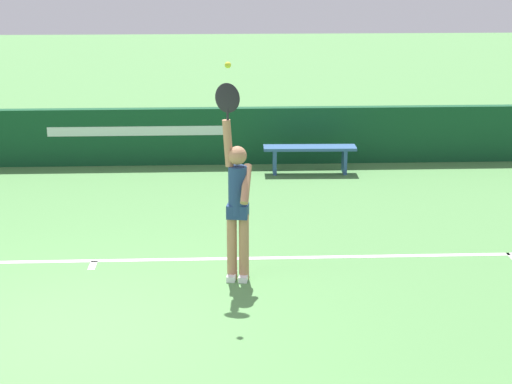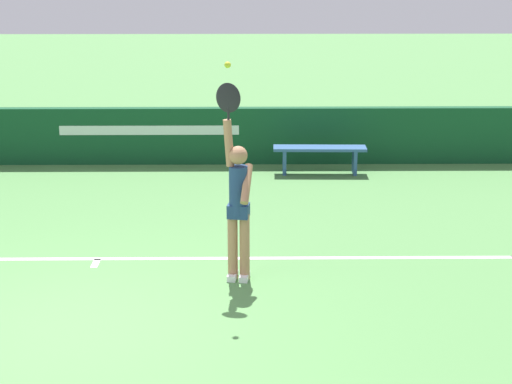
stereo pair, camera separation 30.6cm
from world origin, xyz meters
name	(u,v)px [view 1 (the left image)]	position (x,y,z in m)	size (l,w,h in m)	color
ground_plane	(66,333)	(0.00, 0.00, 0.00)	(60.00, 60.00, 0.00)	#4D8245
court_lines	(52,370)	(0.00, -0.77, 0.00)	(10.73, 5.76, 0.00)	white
back_wall	(131,137)	(0.00, 6.87, 0.51)	(16.15, 0.20, 1.03)	#104425
tennis_player	(237,201)	(1.79, 1.38, 0.97)	(0.44, 0.41, 2.36)	#A47353
tennis_ball	(228,65)	(1.70, 1.06, 2.59)	(0.07, 0.07, 0.07)	#D1DD2F
courtside_bench_near	(310,153)	(3.16, 6.14, 0.37)	(1.61, 0.40, 0.48)	#2D5385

